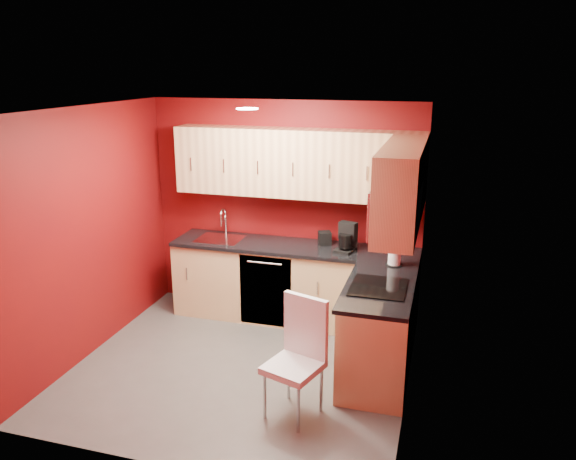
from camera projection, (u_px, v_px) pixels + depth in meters
The scene contains 21 objects.
floor at pixel (242, 367), 5.55m from camera, with size 3.20×3.20×0.00m, color #4A4845.
ceiling at pixel (235, 109), 4.84m from camera, with size 3.20×3.20×0.00m, color white.
wall_back at pixel (285, 209), 6.58m from camera, with size 3.20×3.20×0.00m, color #620909.
wall_front at pixel (160, 313), 3.81m from camera, with size 3.20×3.20×0.00m, color #620909.
wall_left at pixel (89, 233), 5.62m from camera, with size 3.00×3.00×0.00m, color #620909.
wall_right at pixel (415, 263), 4.77m from camera, with size 3.00×3.00×0.00m, color #620909.
base_cabinets_back at pixel (294, 284), 6.48m from camera, with size 2.80×0.60×0.87m, color tan.
base_cabinets_right at pixel (379, 333), 5.31m from camera, with size 0.60×1.30×0.87m, color tan.
countertop_back at pixel (294, 247), 6.33m from camera, with size 2.80×0.63×0.04m, color black.
countertop_right at pixel (379, 288), 5.17m from camera, with size 0.63×1.27×0.04m, color black.
upper_cabinets_back at pixel (297, 163), 6.20m from camera, with size 2.80×0.35×0.75m, color #D8AF7A.
upper_cabinets_right at pixel (403, 179), 5.04m from camera, with size 0.35×1.55×0.75m.
microwave at pixel (395, 209), 4.89m from camera, with size 0.42×0.76×0.42m.
cooktop at pixel (378, 287), 5.13m from camera, with size 0.50×0.55×0.01m, color black.
sink at pixel (220, 236), 6.58m from camera, with size 0.52×0.42×0.35m.
dishwasher_front at pixel (266, 291), 6.28m from camera, with size 0.60×0.02×0.82m, color black.
downlight at pixel (247, 109), 5.12m from camera, with size 0.20×0.20×0.01m, color white.
coffee_maker at pixel (345, 238), 6.09m from camera, with size 0.19×0.25×0.32m, color black, non-canonical shape.
napkin_holder at pixel (325, 238), 6.35m from camera, with size 0.14×0.14×0.15m, color black, non-canonical shape.
paper_towel at pixel (395, 251), 5.67m from camera, with size 0.17×0.17×0.30m, color white, non-canonical shape.
dining_chair at pixel (293, 361), 4.65m from camera, with size 0.41×0.43×1.03m, color silver, non-canonical shape.
Camera 1 is at (1.81, -4.62, 2.87)m, focal length 35.00 mm.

